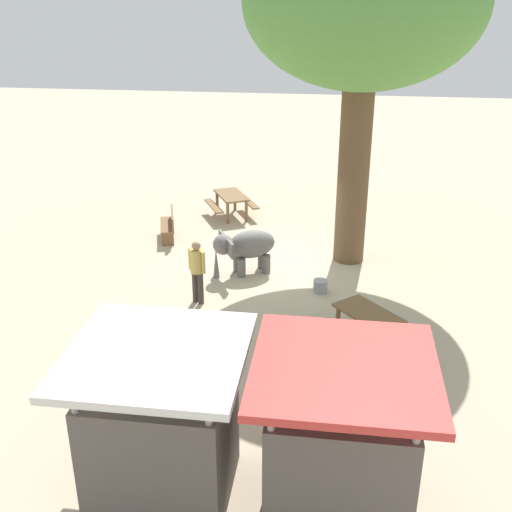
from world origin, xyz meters
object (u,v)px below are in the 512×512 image
(wooden_bench, at_px, (169,224))
(feed_bucket, at_px, (320,286))
(person_handler, at_px, (197,267))
(picnic_table_far, at_px, (231,200))
(picnic_table_near, at_px, (368,320))
(market_stall_white, at_px, (162,431))
(elephant, at_px, (245,247))
(shade_tree_main, at_px, (364,7))
(market_stall_red, at_px, (340,447))

(wooden_bench, distance_m, feed_bucket, 5.62)
(person_handler, distance_m, picnic_table_far, 6.27)
(person_handler, bearing_deg, picnic_table_near, -80.53)
(person_handler, relative_size, market_stall_white, 0.64)
(elephant, relative_size, wooden_bench, 1.17)
(picnic_table_near, height_order, feed_bucket, picnic_table_near)
(person_handler, distance_m, market_stall_white, 6.24)
(elephant, bearing_deg, feed_bucket, 129.72)
(person_handler, distance_m, picnic_table_near, 4.30)
(wooden_bench, height_order, picnic_table_near, wooden_bench)
(shade_tree_main, bearing_deg, feed_bucket, 72.26)
(elephant, xyz_separation_m, wooden_bench, (2.68, -2.15, -0.30))
(feed_bucket, bearing_deg, picnic_table_near, 114.78)
(shade_tree_main, height_order, market_stall_red, shade_tree_main)
(elephant, relative_size, picnic_table_near, 0.81)
(picnic_table_near, relative_size, market_stall_red, 0.83)
(elephant, height_order, market_stall_white, market_stall_white)
(market_stall_red, relative_size, market_stall_white, 1.00)
(elephant, relative_size, market_stall_white, 0.67)
(person_handler, xyz_separation_m, picnic_table_far, (0.26, -6.26, -0.36))
(wooden_bench, height_order, picnic_table_far, wooden_bench)
(shade_tree_main, bearing_deg, picnic_table_far, -38.21)
(person_handler, xyz_separation_m, picnic_table_near, (-4.05, 1.40, -0.36))
(wooden_bench, xyz_separation_m, market_stall_red, (-5.27, 10.17, 0.67))
(picnic_table_far, bearing_deg, feed_bucket, 3.47)
(feed_bucket, bearing_deg, picnic_table_far, -58.70)
(market_stall_red, xyz_separation_m, market_stall_white, (2.60, 0.00, 0.00))
(elephant, xyz_separation_m, picnic_table_near, (-3.16, 3.25, -0.19))
(market_stall_red, distance_m, market_stall_white, 2.60)
(elephant, bearing_deg, wooden_bench, -66.15)
(picnic_table_near, relative_size, picnic_table_far, 1.04)
(shade_tree_main, distance_m, picnic_table_far, 7.88)
(shade_tree_main, distance_m, market_stall_red, 10.88)
(picnic_table_near, height_order, picnic_table_far, same)
(picnic_table_near, relative_size, market_stall_white, 0.83)
(elephant, xyz_separation_m, person_handler, (0.89, 1.85, 0.17))
(wooden_bench, xyz_separation_m, picnic_table_far, (-1.54, -2.26, 0.12))
(market_stall_red, height_order, feed_bucket, market_stall_red)
(elephant, height_order, person_handler, person_handler)
(wooden_bench, bearing_deg, elephant, -144.66)
(wooden_bench, xyz_separation_m, feed_bucket, (-4.74, 3.01, -0.31))
(picnic_table_far, relative_size, feed_bucket, 5.60)
(picnic_table_far, relative_size, market_stall_red, 0.80)
(shade_tree_main, distance_m, wooden_bench, 8.31)
(elephant, relative_size, person_handler, 1.05)
(person_handler, height_order, market_stall_red, market_stall_red)
(shade_tree_main, xyz_separation_m, feed_bucket, (0.70, 2.19, -6.54))
(feed_bucket, bearing_deg, shade_tree_main, -107.74)
(shade_tree_main, relative_size, picnic_table_near, 4.24)
(market_stall_white, bearing_deg, picnic_table_near, -123.60)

